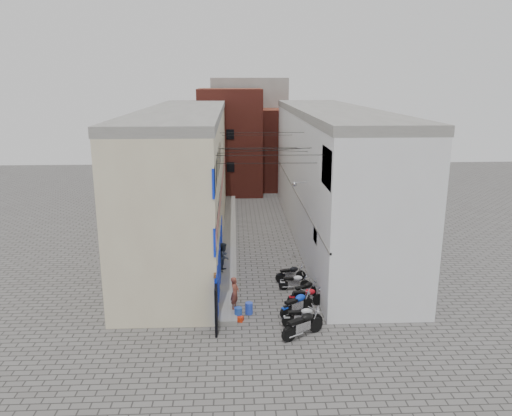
{
  "coord_description": "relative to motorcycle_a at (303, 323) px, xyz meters",
  "views": [
    {
      "loc": [
        -1.66,
        -20.54,
        10.86
      ],
      "look_at": [
        -0.32,
        9.8,
        3.0
      ],
      "focal_mm": 35.0,
      "sensor_mm": 36.0,
      "label": 1
    }
  ],
  "objects": [
    {
      "name": "building_right",
      "position": [
        3.77,
        14.04,
        3.87
      ],
      "size": [
        5.94,
        26.0,
        9.0
      ],
      "color": "white",
      "rests_on": "ground"
    },
    {
      "name": "water_jug_near",
      "position": [
        -2.78,
        1.77,
        -0.35
      ],
      "size": [
        0.44,
        0.44,
        0.57
      ],
      "primitive_type": "cylinder",
      "rotation": [
        0.0,
        0.0,
        -0.24
      ],
      "color": "#2148A8",
      "rests_on": "ground"
    },
    {
      "name": "motorcycle_c",
      "position": [
        0.01,
        2.12,
        -0.05
      ],
      "size": [
        2.01,
        1.7,
        1.17
      ],
      "primitive_type": null,
      "rotation": [
        0.0,
        0.0,
        -0.95
      ],
      "color": "#0D38CC",
      "rests_on": "ground"
    },
    {
      "name": "building_far_brick_right",
      "position": [
        1.77,
        31.05,
        3.37
      ],
      "size": [
        5.0,
        6.0,
        8.0
      ],
      "primitive_type": "cube",
      "color": "maroon",
      "rests_on": "ground"
    },
    {
      "name": "motorcycle_f",
      "position": [
        0.24,
        5.0,
        -0.15
      ],
      "size": [
        1.68,
        0.53,
        0.97
      ],
      "primitive_type": null,
      "rotation": [
        0.0,
        0.0,
        -1.57
      ],
      "color": "silver",
      "rests_on": "ground"
    },
    {
      "name": "far_shopfront",
      "position": [
        -1.23,
        26.25,
        0.57
      ],
      "size": [
        2.0,
        0.3,
        2.4
      ],
      "primitive_type": "cube",
      "color": "black",
      "rests_on": "ground"
    },
    {
      "name": "motorcycle_b",
      "position": [
        0.1,
        0.91,
        -0.09
      ],
      "size": [
        1.89,
        0.67,
        1.08
      ],
      "primitive_type": null,
      "rotation": [
        0.0,
        0.0,
        -1.53
      ],
      "color": "#A1A2A6",
      "rests_on": "ground"
    },
    {
      "name": "water_jug_far",
      "position": [
        -2.26,
        2.28,
        -0.35
      ],
      "size": [
        0.47,
        0.47,
        0.57
      ],
      "primitive_type": "cylinder",
      "rotation": [
        0.0,
        0.0,
        -0.35
      ],
      "color": "blue",
      "rests_on": "ground"
    },
    {
      "name": "building_left",
      "position": [
        -6.21,
        13.99,
        3.87
      ],
      "size": [
        5.1,
        27.0,
        9.0
      ],
      "color": "#C4B494",
      "rests_on": "ground"
    },
    {
      "name": "overhead_wires",
      "position": [
        -1.23,
        8.69,
        6.49
      ],
      "size": [
        5.8,
        13.02,
        1.32
      ],
      "color": "black",
      "rests_on": "ground"
    },
    {
      "name": "red_crate",
      "position": [
        -2.73,
        1.55,
        -0.52
      ],
      "size": [
        0.42,
        0.36,
        0.22
      ],
      "primitive_type": "cube",
      "rotation": [
        0.0,
        0.0,
        -0.3
      ],
      "color": "red",
      "rests_on": "ground"
    },
    {
      "name": "person_b",
      "position": [
        -3.53,
        7.31,
        0.44
      ],
      "size": [
        0.84,
        0.95,
        1.64
      ],
      "primitive_type": "imported",
      "rotation": [
        0.0,
        0.0,
        1.26
      ],
      "color": "#2E3645",
      "rests_on": "plinth"
    },
    {
      "name": "ground",
      "position": [
        -1.23,
        1.05,
        -0.63
      ],
      "size": [
        90.0,
        90.0,
        0.0
      ],
      "primitive_type": "plane",
      "color": "#595654",
      "rests_on": "ground"
    },
    {
      "name": "motorcycle_e",
      "position": [
        0.67,
        3.86,
        -0.12
      ],
      "size": [
        1.8,
        1.4,
        1.03
      ],
      "primitive_type": null,
      "rotation": [
        0.0,
        0.0,
        -1.02
      ],
      "color": "black",
      "rests_on": "ground"
    },
    {
      "name": "building_far_brick_left",
      "position": [
        -3.23,
        29.05,
        4.37
      ],
      "size": [
        6.0,
        6.0,
        10.0
      ],
      "primitive_type": "cube",
      "color": "maroon",
      "rests_on": "ground"
    },
    {
      "name": "plinth",
      "position": [
        -3.28,
        14.05,
        -0.51
      ],
      "size": [
        0.9,
        26.0,
        0.25
      ],
      "primitive_type": "cube",
      "color": "slate",
      "rests_on": "ground"
    },
    {
      "name": "motorcycle_g",
      "position": [
        0.17,
        6.13,
        -0.12
      ],
      "size": [
        1.84,
        0.97,
        1.02
      ],
      "primitive_type": null,
      "rotation": [
        0.0,
        0.0,
        -1.32
      ],
      "color": "black",
      "rests_on": "ground"
    },
    {
      "name": "person_a",
      "position": [
        -2.93,
        2.4,
        0.41
      ],
      "size": [
        0.55,
        0.67,
        1.57
      ],
      "primitive_type": "imported",
      "rotation": [
        0.0,
        0.0,
        1.23
      ],
      "color": "brown",
      "rests_on": "plinth"
    },
    {
      "name": "motorcycle_d",
      "position": [
        0.57,
        3.04,
        -0.09
      ],
      "size": [
        1.88,
        0.66,
        1.08
      ],
      "primitive_type": null,
      "rotation": [
        0.0,
        0.0,
        -1.53
      ],
      "color": "red",
      "rests_on": "ground"
    },
    {
      "name": "building_far_concrete",
      "position": [
        -1.23,
        35.05,
        4.87
      ],
      "size": [
        8.0,
        5.0,
        11.0
      ],
      "primitive_type": "cube",
      "color": "slate",
      "rests_on": "ground"
    },
    {
      "name": "motorcycle_a",
      "position": [
        0.0,
        0.0,
        0.0
      ],
      "size": [
        2.23,
        1.72,
        1.26
      ],
      "primitive_type": null,
      "rotation": [
        0.0,
        0.0,
        -1.03
      ],
      "color": "black",
      "rests_on": "ground"
    }
  ]
}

